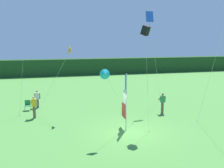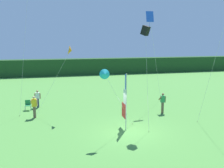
% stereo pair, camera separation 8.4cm
% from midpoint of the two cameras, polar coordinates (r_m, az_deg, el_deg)
% --- Properties ---
extents(ground_plane, '(120.00, 120.00, 0.00)m').
position_cam_midpoint_polar(ground_plane, '(17.10, 3.77, -10.85)').
color(ground_plane, '#478438').
extents(distant_treeline, '(80.00, 2.40, 2.86)m').
position_cam_midpoint_polar(distant_treeline, '(44.94, -7.75, 3.96)').
color(distant_treeline, '#1E421E').
rests_on(distant_treeline, ground).
extents(banner_flag, '(0.06, 1.03, 3.92)m').
position_cam_midpoint_polar(banner_flag, '(17.09, 2.85, -4.24)').
color(banner_flag, '#B7B7BC').
rests_on(banner_flag, ground).
extents(person_near_banner, '(0.55, 0.48, 1.62)m').
position_cam_midpoint_polar(person_near_banner, '(23.63, -16.93, -3.19)').
color(person_near_banner, '#2D334C').
rests_on(person_near_banner, ground).
extents(person_mid_field, '(0.55, 0.48, 1.76)m').
position_cam_midpoint_polar(person_mid_field, '(20.57, -17.64, -4.94)').
color(person_mid_field, brown).
rests_on(person_mid_field, ground).
extents(person_far_left, '(0.55, 0.48, 1.73)m').
position_cam_midpoint_polar(person_far_left, '(21.32, 11.44, -4.19)').
color(person_far_left, brown).
rests_on(person_far_left, ground).
extents(folding_chair, '(0.51, 0.51, 0.89)m').
position_cam_midpoint_polar(folding_chair, '(23.13, -18.97, -4.49)').
color(folding_chair, '#BCBCC1').
rests_on(folding_chair, ground).
extents(kite_blue_diamond_0, '(2.55, 1.98, 8.63)m').
position_cam_midpoint_polar(kite_blue_diamond_0, '(22.90, 8.67, 14.09)').
color(kite_blue_diamond_0, brown).
rests_on(kite_blue_diamond_0, ground).
extents(kite_orange_delta_2, '(3.15, 0.74, 5.69)m').
position_cam_midpoint_polar(kite_orange_delta_2, '(19.76, -9.78, 7.57)').
color(kite_orange_delta_2, brown).
rests_on(kite_orange_delta_2, ground).
extents(kite_cyan_delta_3, '(2.86, 2.39, 4.42)m').
position_cam_midpoint_polar(kite_cyan_delta_3, '(14.80, -1.74, 2.20)').
color(kite_cyan_delta_3, brown).
rests_on(kite_cyan_delta_3, ground).
extents(kite_black_box_5, '(0.68, 1.52, 7.10)m').
position_cam_midpoint_polar(kite_black_box_5, '(17.14, 7.59, 12.00)').
color(kite_black_box_5, brown).
rests_on(kite_black_box_5, ground).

